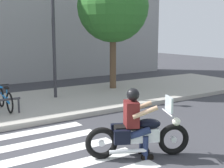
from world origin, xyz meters
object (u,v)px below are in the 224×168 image
at_px(rider, 135,118).
at_px(bicycle_4, 5,99).
at_px(street_lamp, 53,28).
at_px(motorcycle, 139,135).
at_px(tree_near_rack, 113,7).

xyz_separation_m(rider, bicycle_4, (-1.33, 4.85, -0.34)).
relative_size(bicycle_4, street_lamp, 0.35).
relative_size(motorcycle, tree_near_rack, 0.40).
distance_m(motorcycle, tree_near_rack, 7.81).
height_order(motorcycle, tree_near_rack, tree_near_rack).
relative_size(rider, street_lamp, 0.33).
bearing_deg(bicycle_4, rider, -74.68).
height_order(rider, bicycle_4, rider).
bearing_deg(motorcycle, bicycle_4, 105.95).
bearing_deg(tree_near_rack, bicycle_4, -164.88).
relative_size(motorcycle, rider, 1.40).
bearing_deg(bicycle_4, tree_near_rack, 15.12).
xyz_separation_m(motorcycle, bicycle_4, (-1.40, 4.88, 0.03)).
distance_m(motorcycle, rider, 0.38).
bearing_deg(street_lamp, motorcycle, -96.73).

